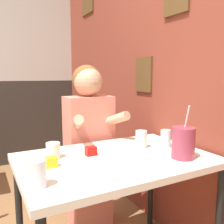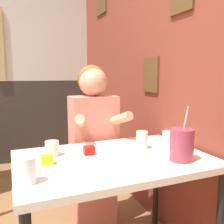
# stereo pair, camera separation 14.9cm
# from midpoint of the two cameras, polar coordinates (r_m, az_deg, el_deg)

# --- Properties ---
(brick_wall_right) EXTENTS (0.08, 4.61, 2.70)m
(brick_wall_right) POSITION_cam_midpoint_polar(r_m,az_deg,el_deg) (2.47, -0.10, 12.57)
(brick_wall_right) COLOR brown
(brick_wall_right) RESTS_ON ground_plane
(main_table) EXTENTS (1.05, 0.70, 0.72)m
(main_table) POSITION_cam_midpoint_polar(r_m,az_deg,el_deg) (1.43, -2.14, -12.92)
(main_table) COLOR beige
(main_table) RESTS_ON ground_plane
(person_seated) EXTENTS (0.42, 0.41, 1.25)m
(person_seated) POSITION_cam_midpoint_polar(r_m,az_deg,el_deg) (1.89, -7.55, -7.31)
(person_seated) COLOR #EA7F6B
(person_seated) RESTS_ON ground_plane
(cocktail_pitcher) EXTENTS (0.12, 0.12, 0.29)m
(cocktail_pitcher) POSITION_cam_midpoint_polar(r_m,az_deg,el_deg) (1.40, 13.05, -6.90)
(cocktail_pitcher) COLOR #99384C
(cocktail_pitcher) RESTS_ON main_table
(glass_near_pitcher) EXTENTS (0.07, 0.07, 0.11)m
(glass_near_pitcher) POSITION_cam_midpoint_polar(r_m,az_deg,el_deg) (1.10, -20.53, -13.12)
(glass_near_pitcher) COLOR silver
(glass_near_pitcher) RESTS_ON main_table
(glass_center) EXTENTS (0.07, 0.07, 0.11)m
(glass_center) POSITION_cam_midpoint_polar(r_m,az_deg,el_deg) (1.57, 3.97, -6.25)
(glass_center) COLOR silver
(glass_center) RESTS_ON main_table
(glass_far_side) EXTENTS (0.08, 0.08, 0.09)m
(glass_far_side) POSITION_cam_midpoint_polar(r_m,az_deg,el_deg) (1.43, -16.27, -8.45)
(glass_far_side) COLOR silver
(glass_far_side) RESTS_ON main_table
(glass_by_brick) EXTENTS (0.06, 0.06, 0.11)m
(glass_by_brick) POSITION_cam_midpoint_polar(r_m,az_deg,el_deg) (1.60, 9.55, -6.00)
(glass_by_brick) COLOR silver
(glass_by_brick) RESTS_ON main_table
(condiment_ketchup) EXTENTS (0.06, 0.04, 0.05)m
(condiment_ketchup) POSITION_cam_midpoint_polar(r_m,az_deg,el_deg) (1.44, -7.87, -8.86)
(condiment_ketchup) COLOR #B7140F
(condiment_ketchup) RESTS_ON main_table
(condiment_mustard) EXTENTS (0.06, 0.04, 0.05)m
(condiment_mustard) POSITION_cam_midpoint_polar(r_m,az_deg,el_deg) (1.31, -17.07, -10.92)
(condiment_mustard) COLOR yellow
(condiment_mustard) RESTS_ON main_table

